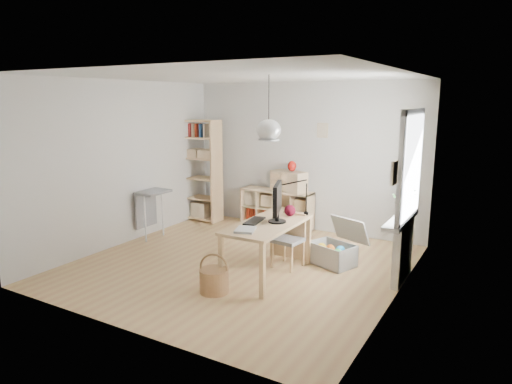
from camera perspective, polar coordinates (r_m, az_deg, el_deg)
The scene contains 20 objects.
ground at distance 6.81m, azimuth -2.02°, elevation -9.05°, with size 4.50×4.50×0.00m, color tan.
room_shell at distance 5.98m, azimuth 1.60°, elevation 7.77°, with size 4.50×4.50×4.50m.
window_unit at distance 6.17m, azimuth 18.86°, elevation 3.06°, with size 0.07×1.16×1.46m.
radiator at distance 6.44m, azimuth 17.88°, elevation -7.09°, with size 0.10×0.80×0.80m, color white.
windowsill at distance 6.32m, azimuth 17.68°, elevation -3.33°, with size 0.22×1.20×0.06m, color silver.
desk at distance 6.22m, azimuth 1.53°, elevation -4.69°, with size 0.70×1.50×0.75m.
cube_shelf at distance 8.67m, azimuth 2.60°, elevation -2.44°, with size 1.40×0.38×0.72m.
tall_bookshelf at distance 9.11m, azimuth -6.96°, elevation 3.22°, with size 0.80×0.38×2.00m.
side_table at distance 8.09m, azimuth -13.06°, elevation -1.07°, with size 0.40×0.55×0.85m.
chair at distance 6.64m, azimuth 4.25°, elevation -5.59°, with size 0.42×0.42×0.78m.
wicker_basket at distance 5.86m, azimuth -5.26°, elevation -10.87°, with size 0.37×0.37×0.51m.
storage_chest at distance 6.87m, azimuth 9.91°, elevation -7.13°, with size 0.83×0.88×0.66m.
monitor at distance 6.15m, azimuth 2.68°, elevation -1.09°, with size 0.27×0.59×0.54m.
keyboard at distance 6.23m, azimuth -0.19°, elevation -3.64°, with size 0.17×0.45×0.02m, color black.
task_lamp at distance 6.60m, azimuth 4.32°, elevation 0.08°, with size 0.46×0.17×0.49m.
yarn_ball at distance 6.53m, azimuth 4.26°, elevation -2.33°, with size 0.16×0.16×0.16m, color #540B1A.
paper_tray at distance 5.81m, azimuth -1.34°, elevation -4.74°, with size 0.24×0.30×0.03m, color silver.
drawer_chest at distance 8.39m, azimuth 4.13°, elevation 1.33°, with size 0.66×0.30×0.38m, color beige.
red_vase at distance 8.32m, azimuth 4.52°, elevation 3.24°, with size 0.16×0.16×0.19m, color maroon.
potted_plant at distance 6.50m, azimuth 18.06°, elevation -1.03°, with size 0.33×0.28×0.37m, color #215821.
Camera 1 is at (3.38, -5.40, 2.40)m, focal length 32.00 mm.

